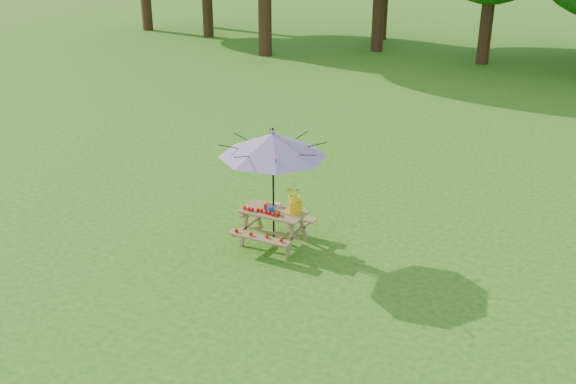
% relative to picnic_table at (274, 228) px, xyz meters
% --- Properties ---
extents(picnic_table, '(1.20, 1.32, 0.67)m').
position_rel_picnic_table_xyz_m(picnic_table, '(0.00, 0.00, 0.00)').
color(picnic_table, '#A17249').
rests_on(picnic_table, ground).
extents(patio_umbrella, '(2.34, 2.34, 2.25)m').
position_rel_picnic_table_xyz_m(patio_umbrella, '(0.00, 0.00, 1.62)').
color(patio_umbrella, black).
rests_on(patio_umbrella, ground).
extents(produce_bins, '(0.25, 0.44, 0.13)m').
position_rel_picnic_table_xyz_m(produce_bins, '(-0.04, 0.01, 0.40)').
color(produce_bins, '#AD290D').
rests_on(produce_bins, picnic_table).
extents(tomatoes_row, '(0.77, 0.13, 0.07)m').
position_rel_picnic_table_xyz_m(tomatoes_row, '(-0.15, -0.18, 0.38)').
color(tomatoes_row, red).
rests_on(tomatoes_row, picnic_table).
extents(flower_bucket, '(0.41, 0.39, 0.53)m').
position_rel_picnic_table_xyz_m(flower_bucket, '(0.39, 0.11, 0.63)').
color(flower_bucket, '#FCB20D').
rests_on(flower_bucket, picnic_table).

